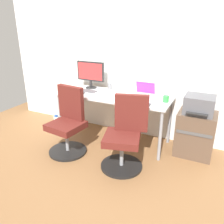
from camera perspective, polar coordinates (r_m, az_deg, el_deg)
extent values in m
plane|color=brown|center=(3.75, 0.34, -6.69)|extent=(5.28, 5.28, 0.00)
cube|color=white|center=(3.71, 3.16, 14.17)|extent=(4.40, 0.04, 2.60)
cube|color=silver|center=(3.46, 0.36, 4.08)|extent=(1.73, 0.65, 0.03)
cylinder|color=gray|center=(3.78, -12.69, -0.96)|extent=(0.04, 0.04, 0.72)
cylinder|color=gray|center=(3.11, 11.84, -5.92)|extent=(0.04, 0.04, 0.72)
cylinder|color=gray|center=(4.19, -8.11, 1.59)|extent=(0.04, 0.04, 0.72)
cylinder|color=gray|center=(3.60, 14.07, -2.24)|extent=(0.04, 0.04, 0.72)
cylinder|color=black|center=(3.45, -10.85, -9.43)|extent=(0.54, 0.54, 0.03)
cylinder|color=gray|center=(3.36, -11.06, -6.72)|extent=(0.05, 0.05, 0.34)
cube|color=#591E19|center=(3.27, -11.33, -3.39)|extent=(0.49, 0.49, 0.09)
cube|color=#591E19|center=(3.31, -10.12, 2.35)|extent=(0.43, 0.12, 0.48)
cylinder|color=black|center=(3.08, 2.36, -13.13)|extent=(0.54, 0.54, 0.03)
cylinder|color=gray|center=(2.98, 2.41, -10.20)|extent=(0.05, 0.05, 0.34)
cube|color=#591E19|center=(2.88, 2.48, -6.54)|extent=(0.54, 0.54, 0.09)
cube|color=#591E19|center=(2.89, 4.87, -0.24)|extent=(0.42, 0.18, 0.48)
cube|color=brown|center=(3.42, 19.89, -5.09)|extent=(0.50, 0.42, 0.62)
cube|color=#4C4C4C|center=(3.19, 19.61, -5.18)|extent=(0.45, 0.01, 0.04)
cube|color=#515156|center=(3.26, 20.82, 1.72)|extent=(0.38, 0.34, 0.24)
cube|color=#262626|center=(3.09, 20.28, -0.44)|extent=(0.27, 0.06, 0.01)
cylinder|color=white|center=(4.03, -13.49, -2.97)|extent=(0.09, 0.09, 0.28)
cylinder|color=#2D59B2|center=(3.97, -13.68, -0.93)|extent=(0.06, 0.06, 0.03)
cylinder|color=#262626|center=(3.84, -5.20, 6.05)|extent=(0.18, 0.18, 0.01)
cylinder|color=#262626|center=(3.82, -5.23, 6.94)|extent=(0.04, 0.04, 0.11)
cube|color=#262626|center=(3.78, -5.33, 10.02)|extent=(0.48, 0.03, 0.31)
cube|color=red|center=(3.76, -5.47, 9.97)|extent=(0.43, 0.00, 0.26)
cube|color=silver|center=(3.33, 7.48, 3.62)|extent=(0.31, 0.22, 0.02)
cube|color=silver|center=(3.43, 8.33, 6.00)|extent=(0.31, 0.07, 0.20)
cube|color=purple|center=(3.42, 8.30, 6.00)|extent=(0.28, 0.05, 0.17)
cube|color=#515156|center=(3.65, -6.42, 5.26)|extent=(0.34, 0.12, 0.02)
cube|color=#515156|center=(3.07, 6.26, 2.14)|extent=(0.34, 0.12, 0.02)
ellipsoid|color=#515156|center=(3.52, -7.21, 4.74)|extent=(0.06, 0.10, 0.03)
ellipsoid|color=#515156|center=(3.54, -10.36, 4.66)|extent=(0.06, 0.10, 0.03)
cylinder|color=green|center=(3.20, 13.17, 3.18)|extent=(0.08, 0.08, 0.09)
cylinder|color=slate|center=(3.73, -0.52, 6.41)|extent=(0.07, 0.07, 0.10)
cube|color=black|center=(3.40, 1.68, 4.08)|extent=(0.07, 0.14, 0.01)
cube|color=white|center=(3.42, -1.16, 4.23)|extent=(0.21, 0.30, 0.01)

